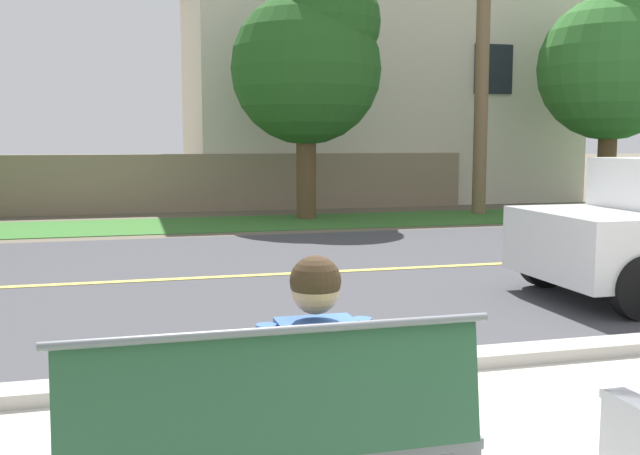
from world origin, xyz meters
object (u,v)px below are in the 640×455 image
Objects in this scene: bench_left at (273,445)px; shade_tree_left at (311,58)px; seated_person_blue at (310,378)px; shade_tree_centre at (617,57)px.

bench_left is 13.46m from shade_tree_left.
bench_left is 1.45× the size of seated_person_blue.
shade_tree_centre reaches higher than seated_person_blue.
seated_person_blue is 0.22× the size of shade_tree_centre.
seated_person_blue is at bearing -130.81° from shade_tree_centre.
shade_tree_left is at bearing 75.88° from seated_person_blue.
seated_person_blue is 0.23× the size of shade_tree_left.
seated_person_blue is 13.20m from shade_tree_left.
shade_tree_left is 7.52m from shade_tree_centre.
bench_left is at bearing -140.27° from seated_person_blue.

